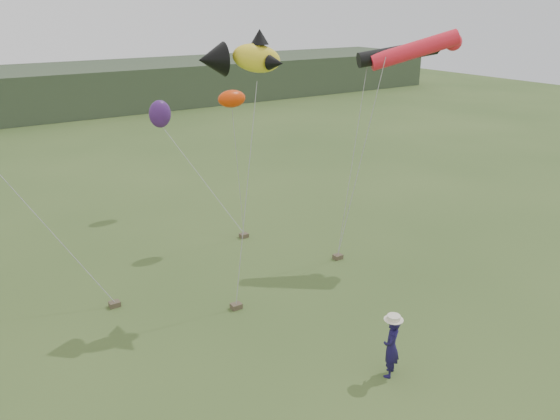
{
  "coord_description": "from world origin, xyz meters",
  "views": [
    {
      "loc": [
        -8.15,
        -10.3,
        9.47
      ],
      "look_at": [
        0.51,
        3.0,
        3.5
      ],
      "focal_mm": 35.0,
      "sensor_mm": 36.0,
      "label": 1
    }
  ],
  "objects": [
    {
      "name": "tube_kites",
      "position": [
        7.36,
        4.49,
        7.92
      ],
      "size": [
        3.63,
        2.43,
        1.49
      ],
      "color": "black",
      "rests_on": "ground"
    },
    {
      "name": "fish_kite",
      "position": [
        0.06,
        4.5,
        8.0
      ],
      "size": [
        2.69,
        1.77,
        1.4
      ],
      "color": "yellow",
      "rests_on": "ground"
    },
    {
      "name": "sandbag_anchors",
      "position": [
        -1.42,
        5.29,
        0.09
      ],
      "size": [
        14.1,
        6.34,
        0.18
      ],
      "color": "brown",
      "rests_on": "ground"
    },
    {
      "name": "ground",
      "position": [
        0.0,
        0.0,
        0.0
      ],
      "size": [
        120.0,
        120.0,
        0.0
      ],
      "primitive_type": "plane",
      "color": "#385123",
      "rests_on": "ground"
    },
    {
      "name": "festival_attendant",
      "position": [
        1.11,
        -1.55,
        0.88
      ],
      "size": [
        0.77,
        0.72,
        1.77
      ],
      "primitive_type": "imported",
      "rotation": [
        0.0,
        0.0,
        3.76
      ],
      "color": "#171141",
      "rests_on": "ground"
    },
    {
      "name": "misc_kites",
      "position": [
        1.39,
        12.11,
        5.21
      ],
      "size": [
        2.27,
        5.66,
        2.25
      ],
      "color": "#E83B06",
      "rests_on": "ground"
    }
  ]
}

